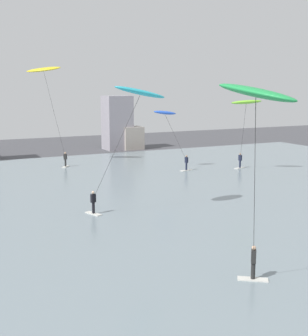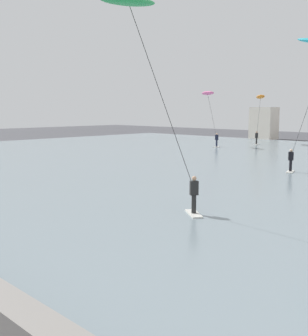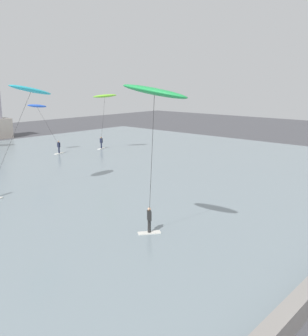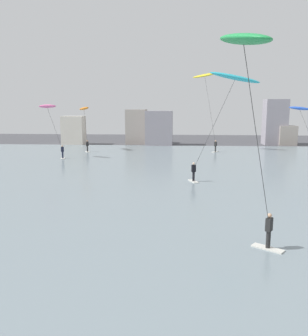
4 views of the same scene
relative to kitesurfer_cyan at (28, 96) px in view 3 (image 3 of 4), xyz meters
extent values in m
cube|color=gray|center=(-3.31, -22.88, -7.55)|extent=(60.00, 0.70, 0.98)
cube|color=#A89E93|center=(13.96, 32.91, -6.42)|extent=(2.90, 2.61, 3.24)
cylinder|color=#333333|center=(-1.27, 0.70, -3.25)|extent=(2.95, 1.63, 7.21)
ellipsoid|color=#28B2C6|center=(0.19, -0.10, 0.50)|extent=(4.07, 1.78, 1.18)
cube|color=silver|center=(0.05, -12.74, -7.91)|extent=(1.39, 1.19, 0.06)
cylinder|color=black|center=(0.05, -12.74, -7.49)|extent=(0.20, 0.20, 0.78)
cube|color=black|center=(0.05, -12.74, -6.80)|extent=(0.38, 0.40, 0.60)
sphere|color=tan|center=(0.05, -12.74, -6.39)|extent=(0.20, 0.20, 0.20)
cylinder|color=#333333|center=(-0.83, -13.73, -3.16)|extent=(1.80, 2.02, 7.38)
ellipsoid|color=green|center=(-1.71, -14.73, 0.67)|extent=(2.09, 3.80, 1.05)
cube|color=silver|center=(17.88, 12.43, -7.91)|extent=(1.47, 0.80, 0.06)
cylinder|color=#191E33|center=(17.88, 12.43, -7.49)|extent=(0.20, 0.20, 0.78)
cube|color=#191E33|center=(17.88, 12.43, -6.80)|extent=(0.30, 0.39, 0.60)
sphere|color=#9E7051|center=(17.88, 12.43, -6.39)|extent=(0.20, 0.20, 0.20)
cylinder|color=#333333|center=(17.15, 11.08, -3.84)|extent=(1.50, 2.73, 6.03)
ellipsoid|color=#7AD133|center=(16.41, 9.73, -0.68)|extent=(3.04, 2.49, 0.68)
cube|color=silver|center=(11.87, 13.70, -7.91)|extent=(1.46, 0.69, 0.06)
cylinder|color=#191E33|center=(11.87, 13.70, -7.49)|extent=(0.20, 0.20, 0.78)
cube|color=#191E33|center=(11.87, 13.70, -6.80)|extent=(0.28, 0.37, 0.60)
sphere|color=#9E7051|center=(11.87, 13.70, -6.39)|extent=(0.20, 0.20, 0.20)
cylinder|color=#333333|center=(10.99, 14.52, -4.43)|extent=(1.79, 1.66, 4.85)
ellipsoid|color=blue|center=(10.11, 15.33, -1.86)|extent=(2.56, 1.32, 0.61)
camera|label=1|loc=(-13.32, -29.44, 0.92)|focal=51.09mm
camera|label=2|loc=(11.02, -26.30, -3.52)|focal=44.93mm
camera|label=3|loc=(-16.24, -27.63, 1.18)|focal=41.07mm
camera|label=4|loc=(-3.91, -27.99, -1.69)|focal=37.81mm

